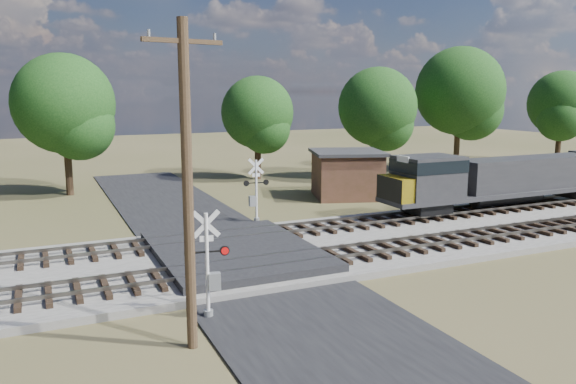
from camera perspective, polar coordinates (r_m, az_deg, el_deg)
name	(u,v)px	position (r m, az deg, el deg)	size (l,w,h in m)	color
ground	(238,263)	(25.89, -5.10, -7.15)	(160.00, 160.00, 0.00)	#454625
ballast_bed	(412,234)	(30.85, 12.46, -4.23)	(140.00, 10.00, 0.30)	gray
road	(238,262)	(25.88, -5.10, -7.07)	(7.00, 60.00, 0.08)	black
crossing_panel	(234,253)	(26.26, -5.47, -6.20)	(7.00, 9.00, 0.62)	#262628
track_near	(319,257)	(25.19, 3.17, -6.64)	(140.00, 2.60, 0.33)	black
track_far	(275,232)	(29.55, -1.29, -4.09)	(140.00, 2.60, 0.33)	black
crossing_signal_near	(210,274)	(19.48, -7.95, -8.20)	(1.53, 0.37, 3.81)	silver
crossing_signal_far	(255,196)	(33.21, -3.36, -0.40)	(1.56, 0.34, 3.87)	silver
utility_pole	(187,181)	(16.48, -10.18, 1.14)	(2.37, 0.50, 9.72)	#392B1A
equipment_shed	(347,174)	(41.49, 6.01, 1.86)	(6.34, 6.34, 3.44)	#462F1E
treeline	(245,102)	(45.79, -4.40, 9.08)	(77.49, 11.70, 11.92)	black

